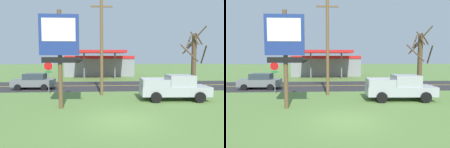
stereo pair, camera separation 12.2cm
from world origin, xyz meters
The scene contains 10 objects.
ground_plane centered at (0.00, 0.00, 0.00)m, with size 180.00×180.00×0.00m, color #5B7F3D.
road_asphalt centered at (0.00, 13.00, 0.01)m, with size 140.00×8.00×0.02m, color #2B2B2D.
road_centre_line centered at (0.00, 13.00, 0.02)m, with size 126.00×0.20×0.01m, color gold.
motel_sign centered at (-3.60, 2.66, 4.16)m, with size 2.75×0.54×6.31m.
stop_sign centered at (-5.78, 8.17, 2.03)m, with size 0.80×0.08×2.95m.
utility_pole centered at (-0.95, 7.17, 4.80)m, with size 2.09×0.26×8.94m.
bare_tree centered at (7.10, 6.80, 2.97)m, with size 2.36×2.36×6.09m.
gas_station centered at (-1.15, 26.68, 1.94)m, with size 12.00×11.50×4.40m.
pickup_silver_parked_on_lawn centered at (4.72, 4.86, 0.96)m, with size 5.29×2.43×1.96m.
car_grey_near_lane centered at (-8.01, 11.00, 0.83)m, with size 4.20×2.00×1.64m.
Camera 1 is at (-1.10, -10.26, 3.32)m, focal length 32.11 mm.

